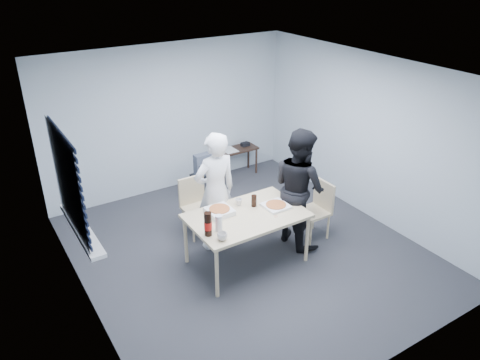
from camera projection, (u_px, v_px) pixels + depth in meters
room at (71, 189)px, 5.43m from camera, size 5.00×5.00×5.00m
dining_table at (247, 218)px, 6.28m from camera, size 1.55×0.98×0.76m
chair_far at (195, 202)px, 7.07m from camera, size 0.42×0.42×0.89m
chair_right at (318, 206)px, 6.97m from camera, size 0.42×0.42×0.89m
person_white at (215, 192)px, 6.57m from camera, size 0.65×0.42×1.77m
person_black at (299, 187)px, 6.69m from camera, size 0.47×0.86×1.77m
side_table at (236, 153)px, 8.93m from camera, size 0.81×0.36×0.54m
stool at (203, 181)px, 8.04m from camera, size 0.34×0.34×0.48m
backpack at (203, 166)px, 7.89m from camera, size 0.28×0.20×0.39m
pizza_box_a at (220, 211)px, 6.26m from camera, size 0.33×0.33×0.08m
pizza_box_b at (276, 206)px, 6.43m from camera, size 0.33×0.33×0.05m
mug_a at (222, 236)px, 5.69m from camera, size 0.17×0.17×0.10m
mug_b at (239, 202)px, 6.47m from camera, size 0.10×0.10×0.09m
cola_glass at (254, 201)px, 6.43m from camera, size 0.08×0.08×0.17m
soda_bottle at (208, 224)px, 5.74m from camera, size 0.10×0.10×0.32m
plastic_cups at (219, 223)px, 5.86m from camera, size 0.09×0.09×0.22m
rubber_band at (276, 216)px, 6.21m from camera, size 0.06×0.06×0.00m
papers at (229, 150)px, 8.83m from camera, size 0.28×0.36×0.01m
black_box at (245, 144)px, 9.00m from camera, size 0.16×0.12×0.07m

